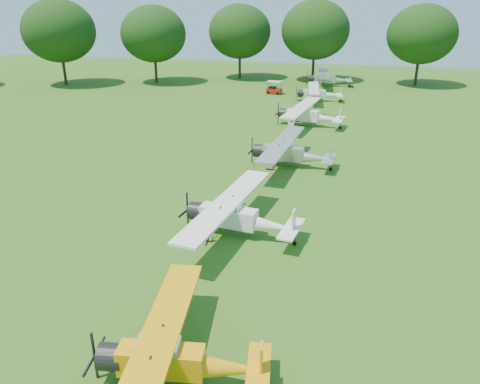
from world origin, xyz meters
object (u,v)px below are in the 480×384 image
object	(u,v)px
aircraft_2	(174,357)
aircraft_4	(289,152)
golf_cart	(274,90)
aircraft_6	(318,93)
aircraft_3	(237,215)
aircraft_5	(308,114)
aircraft_7	(328,78)

from	to	relation	value
aircraft_2	aircraft_4	xyz separation A→B (m)	(0.28, 24.26, 0.11)
golf_cart	aircraft_4	bearing A→B (deg)	-67.55
aircraft_2	aircraft_6	size ratio (longest dim) A/B	1.01
aircraft_2	aircraft_3	bearing A→B (deg)	85.03
aircraft_5	golf_cart	distance (m)	19.01
aircraft_4	aircraft_6	distance (m)	27.52
aircraft_3	aircraft_6	bearing A→B (deg)	95.98
aircraft_7	golf_cart	xyz separation A→B (m)	(-7.00, -8.45, -0.70)
aircraft_7	aircraft_2	bearing A→B (deg)	-96.29
aircraft_4	golf_cart	world-z (taller)	aircraft_4
aircraft_7	golf_cart	distance (m)	10.99
aircraft_7	aircraft_4	bearing A→B (deg)	-96.02
aircraft_6	golf_cart	world-z (taller)	aircraft_6
aircraft_3	golf_cart	bearing A→B (deg)	104.65
aircraft_2	golf_cart	world-z (taller)	aircraft_2
aircraft_4	aircraft_5	size ratio (longest dim) A/B	0.95
golf_cart	aircraft_3	bearing A→B (deg)	-72.46
aircraft_3	aircraft_4	distance (m)	12.79
aircraft_4	aircraft_2	bearing A→B (deg)	-86.80
golf_cart	aircraft_2	bearing A→B (deg)	-73.26
aircraft_2	aircraft_5	size ratio (longest dim) A/B	0.87
aircraft_4	aircraft_7	world-z (taller)	aircraft_7
aircraft_3	golf_cart	size ratio (longest dim) A/B	4.83
aircraft_2	aircraft_3	world-z (taller)	aircraft_3
aircraft_2	aircraft_4	bearing A→B (deg)	80.55
aircraft_4	aircraft_5	world-z (taller)	aircraft_5
aircraft_5	aircraft_7	size ratio (longest dim) A/B	1.02
aircraft_2	aircraft_4	world-z (taller)	aircraft_4
aircraft_4	golf_cart	distance (m)	32.16
aircraft_2	aircraft_6	xyz separation A→B (m)	(-0.11, 51.78, -0.01)
aircraft_3	aircraft_4	xyz separation A→B (m)	(1.05, 12.75, -0.00)
aircraft_5	golf_cart	bearing A→B (deg)	118.73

